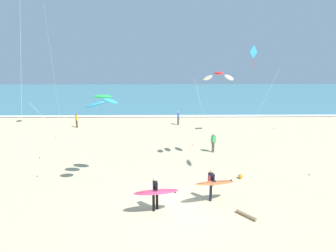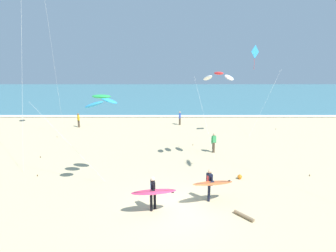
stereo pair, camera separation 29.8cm
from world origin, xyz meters
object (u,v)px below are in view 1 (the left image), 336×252
(surfer_lead, at_px, (213,183))
(surfer_trailing, at_px, (156,192))
(bystander_yellow_top, at_px, (77,120))
(bystander_green_top, at_px, (213,142))
(bystander_blue_top, at_px, (178,118))
(kite_diamond_cobalt_low, at_px, (254,55))
(driftwood_log, at_px, (246,215))
(kite_arc_emerald_high, at_px, (102,101))
(kite_arc_scarlet_distant, at_px, (218,76))
(beach_ball, at_px, (240,176))

(surfer_lead, relative_size, surfer_trailing, 1.05)
(bystander_yellow_top, bearing_deg, surfer_lead, -54.15)
(bystander_green_top, bearing_deg, surfer_lead, -100.35)
(surfer_trailing, height_order, bystander_blue_top, surfer_trailing)
(kite_diamond_cobalt_low, height_order, driftwood_log, kite_diamond_cobalt_low)
(surfer_trailing, relative_size, bystander_yellow_top, 1.37)
(kite_arc_emerald_high, xyz_separation_m, bystander_yellow_top, (-6.32, 14.67, -4.13))
(kite_arc_emerald_high, bearing_deg, surfer_trailing, -46.30)
(surfer_trailing, xyz_separation_m, kite_diamond_cobalt_low, (8.71, 13.70, 6.64))
(kite_arc_scarlet_distant, height_order, bystander_green_top, kite_arc_scarlet_distant)
(surfer_lead, height_order, surfer_trailing, same)
(beach_ball, height_order, driftwood_log, beach_ball)
(kite_diamond_cobalt_low, relative_size, bystander_yellow_top, 5.41)
(kite_diamond_cobalt_low, bearing_deg, driftwood_log, -107.65)
(kite_diamond_cobalt_low, relative_size, driftwood_log, 8.37)
(surfer_lead, relative_size, bystander_green_top, 1.45)
(bystander_yellow_top, xyz_separation_m, driftwood_log, (13.49, -18.31, -0.73))
(surfer_lead, relative_size, driftwood_log, 2.24)
(driftwood_log, bearing_deg, bystander_yellow_top, 126.38)
(kite_arc_emerald_high, distance_m, bystander_blue_top, 17.18)
(kite_arc_emerald_high, height_order, bystander_blue_top, kite_arc_emerald_high)
(kite_arc_scarlet_distant, relative_size, bystander_blue_top, 4.03)
(kite_diamond_cobalt_low, bearing_deg, surfer_lead, -114.58)
(beach_ball, distance_m, driftwood_log, 4.39)
(kite_arc_emerald_high, bearing_deg, beach_ball, 4.66)
(bystander_green_top, distance_m, driftwood_log, 9.46)
(kite_diamond_cobalt_low, height_order, bystander_yellow_top, kite_diamond_cobalt_low)
(bystander_green_top, xyz_separation_m, driftwood_log, (-0.14, -9.43, -0.73))
(bystander_yellow_top, distance_m, bystander_green_top, 16.27)
(bystander_yellow_top, bearing_deg, beach_ball, -44.20)
(surfer_trailing, xyz_separation_m, bystander_yellow_top, (-9.31, 17.80, -0.23))
(kite_arc_emerald_high, bearing_deg, bystander_yellow_top, 113.32)
(kite_arc_emerald_high, bearing_deg, kite_arc_scarlet_distant, 27.70)
(surfer_lead, relative_size, kite_arc_scarlet_distant, 0.36)
(kite_diamond_cobalt_low, relative_size, beach_ball, 30.70)
(kite_arc_emerald_high, bearing_deg, bystander_green_top, 38.41)
(bystander_yellow_top, distance_m, bystander_blue_top, 11.44)
(bystander_yellow_top, relative_size, beach_ball, 5.68)
(surfer_lead, relative_size, beach_ball, 8.21)
(kite_arc_emerald_high, xyz_separation_m, bystander_blue_top, (5.05, 15.90, -4.13))
(surfer_lead, distance_m, beach_ball, 3.73)
(bystander_blue_top, height_order, beach_ball, bystander_blue_top)
(kite_arc_emerald_high, height_order, beach_ball, kite_arc_emerald_high)
(bystander_yellow_top, height_order, beach_ball, bystander_yellow_top)
(kite_arc_emerald_high, distance_m, bystander_green_top, 10.20)
(driftwood_log, bearing_deg, kite_diamond_cobalt_low, 72.35)
(kite_arc_emerald_high, height_order, kite_arc_scarlet_distant, kite_arc_scarlet_distant)
(kite_arc_scarlet_distant, distance_m, bystander_blue_top, 13.43)
(kite_arc_scarlet_distant, distance_m, driftwood_log, 9.50)
(bystander_blue_top, bearing_deg, beach_ball, -78.72)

